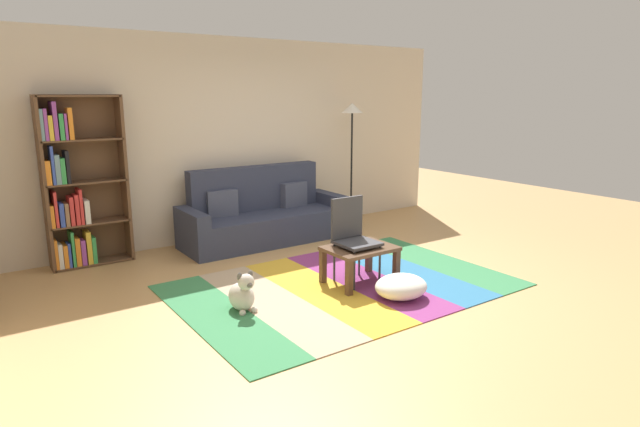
# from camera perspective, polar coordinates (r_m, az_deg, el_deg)

# --- Properties ---
(ground_plane) EXTENTS (14.00, 14.00, 0.00)m
(ground_plane) POSITION_cam_1_polar(r_m,az_deg,el_deg) (5.70, 3.94, -7.43)
(ground_plane) COLOR tan
(back_wall) EXTENTS (6.80, 0.10, 2.70)m
(back_wall) POSITION_cam_1_polar(r_m,az_deg,el_deg) (7.53, -8.24, 7.95)
(back_wall) COLOR beige
(back_wall) RESTS_ON ground_plane
(rug) EXTENTS (3.38, 2.29, 0.01)m
(rug) POSITION_cam_1_polar(r_m,az_deg,el_deg) (5.60, 2.52, -7.72)
(rug) COLOR #387F4C
(rug) RESTS_ON ground_plane
(couch) EXTENTS (2.26, 0.80, 1.00)m
(couch) POSITION_cam_1_polar(r_m,az_deg,el_deg) (7.22, -6.09, -0.34)
(couch) COLOR #2D3347
(couch) RESTS_ON ground_plane
(bookshelf) EXTENTS (0.90, 0.28, 1.96)m
(bookshelf) POSITION_cam_1_polar(r_m,az_deg,el_deg) (6.64, -24.76, 2.43)
(bookshelf) COLOR brown
(bookshelf) RESTS_ON ground_plane
(coffee_table) EXTENTS (0.71, 0.53, 0.39)m
(coffee_table) POSITION_cam_1_polar(r_m,az_deg,el_deg) (5.59, 4.30, -4.29)
(coffee_table) COLOR #513826
(coffee_table) RESTS_ON rug
(pouf) EXTENTS (0.54, 0.47, 0.23)m
(pouf) POSITION_cam_1_polar(r_m,az_deg,el_deg) (5.29, 8.69, -7.76)
(pouf) COLOR white
(pouf) RESTS_ON rug
(dog) EXTENTS (0.22, 0.35, 0.40)m
(dog) POSITION_cam_1_polar(r_m,az_deg,el_deg) (4.99, -8.33, -8.58)
(dog) COLOR beige
(dog) RESTS_ON ground_plane
(standing_lamp) EXTENTS (0.32, 0.32, 1.83)m
(standing_lamp) POSITION_cam_1_polar(r_m,az_deg,el_deg) (7.97, 3.46, 9.58)
(standing_lamp) COLOR black
(standing_lamp) RESTS_ON ground_plane
(tv_remote) EXTENTS (0.13, 0.14, 0.02)m
(tv_remote) POSITION_cam_1_polar(r_m,az_deg,el_deg) (5.57, 3.67, -3.47)
(tv_remote) COLOR black
(tv_remote) RESTS_ON coffee_table
(folding_chair) EXTENTS (0.40, 0.40, 0.90)m
(folding_chair) POSITION_cam_1_polar(r_m,az_deg,el_deg) (5.60, 3.48, -2.05)
(folding_chair) COLOR #38383D
(folding_chair) RESTS_ON ground_plane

